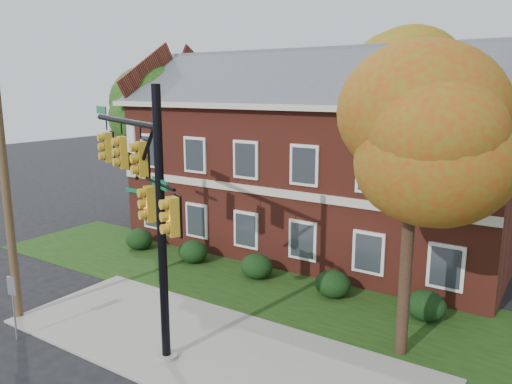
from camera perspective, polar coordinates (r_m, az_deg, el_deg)
The scene contains 15 objects.
ground at distance 15.53m, azimuth -7.79°, elevation -18.88°, with size 120.00×120.00×0.00m, color black.
sidewalk at distance 16.17m, azimuth -5.35°, elevation -17.32°, with size 14.00×5.00×0.08m, color gray.
grass_strip at distance 19.90m, azimuth 3.86°, elevation -11.53°, with size 30.00×6.00×0.04m, color #193811.
apartment_building at distance 24.65m, azimuth 6.83°, elevation 4.96°, with size 18.80×8.80×9.74m.
hedge_far_left at distance 25.56m, azimuth -13.21°, elevation -5.27°, with size 1.40×1.26×1.05m, color black.
hedge_left at distance 23.23m, azimuth -7.20°, elevation -6.78°, with size 1.40×1.26×1.05m, color black.
hedge_center at distance 21.24m, azimuth 0.08°, elevation -8.50°, with size 1.40×1.26×1.05m, color black.
hedge_right at distance 19.66m, azimuth 8.77°, elevation -10.35°, with size 1.40×1.26×1.05m, color black.
hedge_far_right at distance 18.62m, azimuth 18.82°, elevation -12.18°, with size 1.40×1.26×1.05m, color black.
tree_near_right at distance 14.35m, azimuth 18.39°, elevation 6.30°, with size 4.50×4.25×8.58m.
tree_left_rear at distance 29.33m, azimuth -11.59°, elevation 9.21°, with size 5.40×5.10×8.88m.
tree_far_rear at distance 31.26m, azimuth 15.94°, elevation 13.12°, with size 6.84×6.46×11.52m.
traffic_signal at distance 15.34m, azimuth -12.85°, elevation 0.51°, with size 6.60×3.17×8.01m.
utility_pole at distance 18.58m, azimuth -26.58°, elevation -0.69°, with size 1.24×0.61×8.43m.
sign_post at distance 17.73m, azimuth -26.05°, elevation -10.78°, with size 0.31×0.11×2.14m.
Camera 1 is at (8.94, -9.94, 7.90)m, focal length 35.00 mm.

